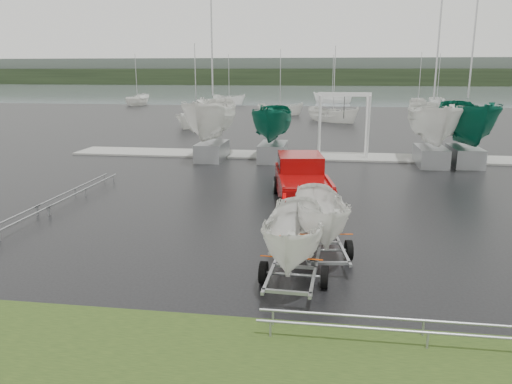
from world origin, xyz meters
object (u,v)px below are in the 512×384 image
trailer_hitched (323,178)px  boat_hoist (344,116)px  trailer_parked (296,192)px  pickup_truck (301,179)px

trailer_hitched → boat_hoist: bearing=78.2°
trailer_hitched → boat_hoist: (1.01, 17.96, 0.23)m
trailer_parked → boat_hoist: trailer_parked is taller
trailer_hitched → boat_hoist: size_ratio=1.09×
trailer_parked → boat_hoist: (1.66, 19.91, 0.21)m
pickup_truck → trailer_parked: 8.44m
trailer_parked → boat_hoist: 19.98m
trailer_hitched → trailer_parked: trailer_parked is taller
boat_hoist → trailer_hitched: bearing=-93.2°
trailer_hitched → trailer_parked: size_ratio=0.99×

